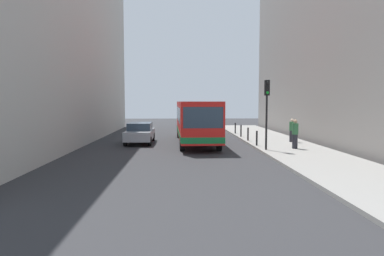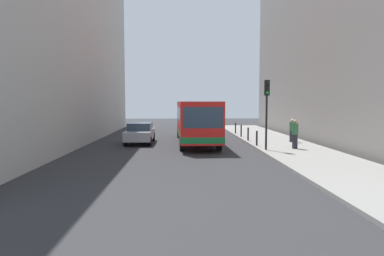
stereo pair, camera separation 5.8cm
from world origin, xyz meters
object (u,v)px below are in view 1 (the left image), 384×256
object	(u,v)px
car_beside_bus	(140,132)
pedestrian_near_signal	(295,134)
bollard_farthest	(235,128)
pedestrian_mid_sidewalk	(292,130)
bollard_far	(241,131)
bollard_near	(257,138)
bollard_mid	(248,134)
traffic_light	(267,101)
bus	(196,119)

from	to	relation	value
car_beside_bus	pedestrian_near_signal	xyz separation A→B (m)	(9.84, -4.24, 0.25)
bollard_farthest	pedestrian_mid_sidewalk	world-z (taller)	pedestrian_mid_sidewalk
bollard_far	car_beside_bus	bearing A→B (deg)	-159.27
car_beside_bus	bollard_near	size ratio (longest dim) A/B	4.63
pedestrian_mid_sidewalk	bollard_mid	bearing A→B (deg)	132.40
car_beside_bus	pedestrian_mid_sidewalk	xyz separation A→B (m)	(10.78, -0.80, 0.18)
traffic_light	pedestrian_mid_sidewalk	world-z (taller)	traffic_light
bus	traffic_light	size ratio (longest dim) A/B	2.70
car_beside_bus	bollard_farthest	xyz separation A→B (m)	(7.85, 5.81, -0.16)
car_beside_bus	bollard_far	size ratio (longest dim) A/B	4.63
bollard_near	pedestrian_near_signal	bearing A→B (deg)	-37.41
bollard_far	bollard_farthest	xyz separation A→B (m)	(0.00, 2.84, 0.00)
car_beside_bus	pedestrian_mid_sidewalk	size ratio (longest dim) A/B	2.68
bus	traffic_light	bearing A→B (deg)	127.94
bollard_farthest	pedestrian_near_signal	distance (m)	10.25
traffic_light	bollard_far	distance (m)	8.06
traffic_light	pedestrian_near_signal	world-z (taller)	traffic_light
bollard_near	pedestrian_near_signal	world-z (taller)	pedestrian_near_signal
pedestrian_near_signal	pedestrian_mid_sidewalk	world-z (taller)	pedestrian_near_signal
car_beside_bus	bollard_near	bearing A→B (deg)	160.96
bus	pedestrian_near_signal	xyz separation A→B (m)	(5.82, -4.30, -0.69)
bollard_far	bollard_mid	bearing A→B (deg)	-90.00
traffic_light	pedestrian_mid_sidewalk	distance (m)	5.26
bollard_mid	bollard_far	xyz separation A→B (m)	(0.00, 2.84, 0.00)
bollard_mid	pedestrian_near_signal	distance (m)	4.82
traffic_light	bollard_mid	bearing A→B (deg)	91.18
bollard_far	bus	bearing A→B (deg)	-142.80
bus	bollard_far	size ratio (longest dim) A/B	11.66
bollard_mid	bollard_farthest	size ratio (longest dim) A/B	1.00
pedestrian_mid_sidewalk	car_beside_bus	bearing A→B (deg)	145.67
car_beside_bus	bollard_mid	size ratio (longest dim) A/B	4.63
bollard_near	bollard_mid	size ratio (longest dim) A/B	1.00
traffic_light	bollard_farthest	distance (m)	10.81
pedestrian_mid_sidewalk	bus	bearing A→B (deg)	142.68
bollard_near	pedestrian_mid_sidewalk	xyz separation A→B (m)	(2.94, 1.92, 0.34)
bollard_far	pedestrian_near_signal	world-z (taller)	pedestrian_near_signal
bollard_near	bollard_far	size ratio (longest dim) A/B	1.00
bollard_far	bollard_farthest	bearing A→B (deg)	90.00
bollard_near	bollard_farthest	bearing A→B (deg)	90.00
traffic_light	bollard_mid	xyz separation A→B (m)	(-0.10, 4.86, -2.38)
bus	bollard_mid	size ratio (longest dim) A/B	11.66
bollard_far	pedestrian_mid_sidewalk	bearing A→B (deg)	-52.09
traffic_light	pedestrian_near_signal	xyz separation A→B (m)	(1.89, 0.50, -1.97)
bus	bollard_far	world-z (taller)	bus
traffic_light	bus	bearing A→B (deg)	129.38
bollard_mid	pedestrian_mid_sidewalk	distance (m)	3.10
car_beside_bus	pedestrian_mid_sidewalk	bearing A→B (deg)	175.81
traffic_light	pedestrian_mid_sidewalk	size ratio (longest dim) A/B	2.50
traffic_light	bollard_farthest	size ratio (longest dim) A/B	4.32
pedestrian_near_signal	bollard_far	bearing A→B (deg)	143.17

